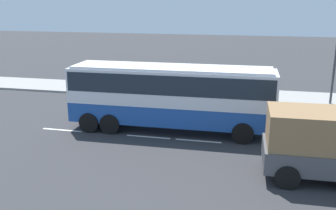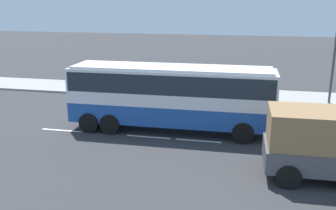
# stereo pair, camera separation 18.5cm
# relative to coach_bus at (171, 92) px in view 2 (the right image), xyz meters

# --- Properties ---
(ground_plane) EXTENTS (120.00, 120.00, 0.00)m
(ground_plane) POSITION_rel_coach_bus_xyz_m (0.00, 0.44, -2.24)
(ground_plane) COLOR #333335
(sidewalk_curb) EXTENTS (80.00, 4.00, 0.15)m
(sidewalk_curb) POSITION_rel_coach_bus_xyz_m (0.00, 8.78, -2.16)
(sidewalk_curb) COLOR gray
(sidewalk_curb) RESTS_ON ground_plane
(lane_centreline) EXTENTS (33.89, 0.16, 0.01)m
(lane_centreline) POSITION_rel_coach_bus_xyz_m (-1.43, -1.28, -2.23)
(lane_centreline) COLOR white
(lane_centreline) RESTS_ON ground_plane
(coach_bus) EXTENTS (11.14, 2.77, 3.62)m
(coach_bus) POSITION_rel_coach_bus_xyz_m (0.00, 0.00, 0.00)
(coach_bus) COLOR #1E4C9E
(coach_bus) RESTS_ON ground_plane
(pedestrian_near_curb) EXTENTS (0.32, 0.32, 1.63)m
(pedestrian_near_curb) POSITION_rel_coach_bus_xyz_m (-4.20, 8.37, -1.15)
(pedestrian_near_curb) COLOR #38334C
(pedestrian_near_curb) RESTS_ON sidewalk_curb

